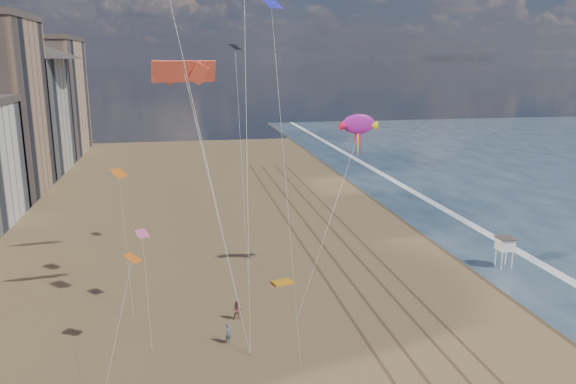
% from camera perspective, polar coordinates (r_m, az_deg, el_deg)
% --- Properties ---
extents(wet_sand, '(260.00, 260.00, 0.00)m').
position_cam_1_polar(wet_sand, '(76.94, 16.00, -3.74)').
color(wet_sand, '#42301E').
rests_on(wet_sand, ground).
extents(foam, '(260.00, 260.00, 0.00)m').
position_cam_1_polar(foam, '(78.89, 18.73, -3.51)').
color(foam, white).
rests_on(foam, ground).
extents(tracks, '(7.68, 120.00, 0.01)m').
position_cam_1_polar(tracks, '(62.17, 6.38, -7.39)').
color(tracks, brown).
rests_on(tracks, ground).
extents(lifeguard_stand, '(1.84, 1.84, 3.32)m').
position_cam_1_polar(lifeguard_stand, '(64.83, 21.19, -4.98)').
color(lifeguard_stand, white).
rests_on(lifeguard_stand, ground).
extents(grounded_kite, '(2.21, 1.72, 0.22)m').
position_cam_1_polar(grounded_kite, '(57.02, -0.60, -9.16)').
color(grounded_kite, orange).
rests_on(grounded_kite, ground).
extents(show_kite, '(5.93, 4.95, 19.11)m').
position_cam_1_polar(show_kite, '(55.96, 7.17, 6.82)').
color(show_kite, '#B61CAD').
rests_on(show_kite, ground).
extents(kite_flyer_a, '(0.71, 0.70, 1.65)m').
position_cam_1_polar(kite_flyer_a, '(45.95, -6.08, -14.09)').
color(kite_flyer_a, slate).
rests_on(kite_flyer_a, ground).
extents(kite_flyer_b, '(0.97, 0.82, 1.76)m').
position_cam_1_polar(kite_flyer_b, '(49.54, -5.16, -11.86)').
color(kite_flyer_b, '#99574E').
rests_on(kite_flyer_b, ground).
extents(small_kites, '(15.13, 21.07, 20.09)m').
position_cam_1_polar(small_kites, '(49.85, -10.78, 6.01)').
color(small_kites, black).
rests_on(small_kites, ground).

